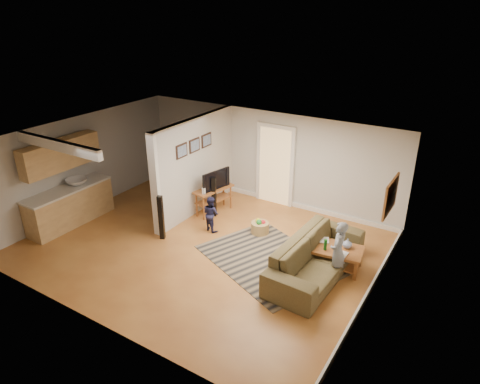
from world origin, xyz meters
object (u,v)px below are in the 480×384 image
object	(u,v)px
coffee_table	(334,252)
speaker_left	(161,218)
speaker_right	(214,197)
toddler	(211,230)
child	(335,278)
toy_basket	(260,227)
sofa	(315,273)
tv_console	(214,191)

from	to	relation	value
coffee_table	speaker_left	size ratio (longest dim) A/B	1.16
speaker_left	speaker_right	xyz separation A→B (m)	(0.36, 1.60, -0.01)
speaker_right	toddler	size ratio (longest dim) A/B	1.20
speaker_left	speaker_right	distance (m)	1.64
child	toy_basket	bearing A→B (deg)	-117.04
sofa	speaker_right	xyz separation A→B (m)	(-3.24, 1.05, 0.53)
coffee_table	toddler	xyz separation A→B (m)	(-3.08, -0.04, -0.36)
child	speaker_right	bearing A→B (deg)	-111.95
speaker_right	child	xyz separation A→B (m)	(3.64, -0.99, -0.53)
speaker_left	child	size ratio (longest dim) A/B	0.86
toy_basket	toddler	size ratio (longest dim) A/B	0.48
toy_basket	tv_console	bearing A→B (deg)	168.15
coffee_table	speaker_right	world-z (taller)	speaker_right
coffee_table	speaker_left	bearing A→B (deg)	-165.70
speaker_left	child	world-z (taller)	speaker_left
speaker_left	toy_basket	distance (m)	2.34
sofa	toy_basket	distance (m)	1.99
speaker_right	sofa	bearing A→B (deg)	-37.54
speaker_right	tv_console	bearing A→B (deg)	106.36
tv_console	speaker_right	distance (m)	0.20
sofa	coffee_table	size ratio (longest dim) A/B	2.15
sofa	tv_console	xyz separation A→B (m)	(-3.34, 1.20, 0.63)
tv_console	coffee_table	bearing A→B (deg)	0.87
toy_basket	speaker_right	bearing A→B (deg)	172.82
speaker_left	child	bearing A→B (deg)	-13.85
tv_console	toddler	bearing A→B (deg)	-46.51
toddler	speaker_left	bearing A→B (deg)	67.51
speaker_right	toddler	xyz separation A→B (m)	(0.37, -0.67, -0.53)
coffee_table	toddler	size ratio (longest dim) A/B	1.43
toy_basket	toddler	bearing A→B (deg)	-155.71
coffee_table	toddler	bearing A→B (deg)	-179.21
sofa	speaker_left	size ratio (longest dim) A/B	2.49
speaker_right	toddler	world-z (taller)	speaker_right
toy_basket	child	world-z (taller)	child
child	tv_console	bearing A→B (deg)	-113.58
child	speaker_left	bearing A→B (deg)	-88.05
sofa	toddler	xyz separation A→B (m)	(-2.86, 0.38, 0.00)
toy_basket	child	size ratio (longest dim) A/B	0.34
tv_console	speaker_left	distance (m)	1.76
toy_basket	coffee_table	bearing A→B (deg)	-12.55
sofa	toddler	world-z (taller)	toddler
tv_console	speaker_right	world-z (taller)	speaker_right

